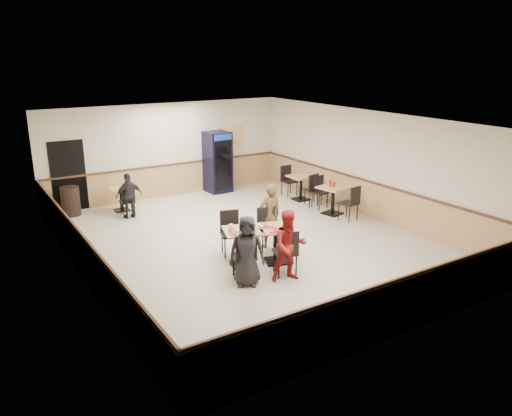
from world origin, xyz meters
TOP-DOWN VIEW (x-y plane):
  - ground at (0.00, 0.00)m, footprint 10.00×10.00m
  - room_shell at (1.78, 2.55)m, footprint 10.00×10.00m
  - main_table at (-0.46, -1.27)m, footprint 1.71×1.22m
  - main_chairs at (-0.52, -1.26)m, footprint 1.87×2.15m
  - diner_woman_left at (-1.23, -2.01)m, footprint 0.85×0.77m
  - diner_woman_right at (-0.39, -2.29)m, footprint 0.86×0.75m
  - diner_man_opposite at (0.30, -0.53)m, footprint 0.59×0.41m
  - lone_diner at (-1.84, 3.41)m, footprint 0.76×0.33m
  - tabletop_clutter at (-0.53, -1.35)m, footprint 1.37×0.87m
  - side_table_near at (3.26, 0.62)m, footprint 0.90×0.90m
  - side_table_near_chair_south at (3.26, -0.03)m, footprint 0.57×0.57m
  - side_table_near_chair_north at (3.26, 1.28)m, footprint 0.57×0.57m
  - side_table_far at (3.36, 2.29)m, footprint 0.73×0.73m
  - side_table_far_chair_south at (3.36, 1.66)m, footprint 0.46×0.46m
  - side_table_far_chair_north at (3.36, 2.92)m, footprint 0.46×0.46m
  - condiment_caddy at (3.23, 0.67)m, footprint 0.23×0.06m
  - back_table at (-1.84, 4.20)m, footprint 0.67×0.67m
  - back_table_chair_lone at (-1.84, 3.64)m, footprint 0.42×0.42m
  - pepsi_cooler at (1.61, 4.59)m, footprint 0.79×0.80m
  - trash_bin at (-3.21, 4.55)m, footprint 0.53×0.53m

SIDE VIEW (x-z plane):
  - ground at x=0.00m, z-range 0.00..0.00m
  - trash_bin at x=-3.21m, z-range 0.00..0.84m
  - back_table_chair_lone at x=-1.84m, z-range 0.00..0.88m
  - back_table at x=-1.84m, z-range 0.12..0.81m
  - side_table_far_chair_south at x=3.36m, z-range 0.00..0.99m
  - side_table_far_chair_north at x=3.36m, z-range 0.00..0.99m
  - side_table_near_chair_south at x=3.26m, z-range 0.00..1.04m
  - side_table_near_chair_north at x=3.26m, z-range 0.00..1.04m
  - side_table_far at x=3.36m, z-range 0.13..0.91m
  - main_chairs at x=-0.52m, z-range 0.00..1.05m
  - side_table_near at x=3.26m, z-range 0.14..0.95m
  - main_table at x=-0.46m, z-range 0.14..0.97m
  - room_shell at x=1.78m, z-range -4.42..5.58m
  - lone_diner at x=-1.84m, z-range 0.00..1.30m
  - diner_woman_left at x=-1.23m, z-range 0.00..1.45m
  - diner_woman_right at x=-0.39m, z-range 0.00..1.50m
  - diner_man_opposite at x=0.30m, z-range 0.00..1.57m
  - tabletop_clutter at x=-0.53m, z-range 0.80..0.92m
  - condiment_caddy at x=3.23m, z-range 0.81..1.01m
  - pepsi_cooler at x=1.61m, z-range 0.00..2.02m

